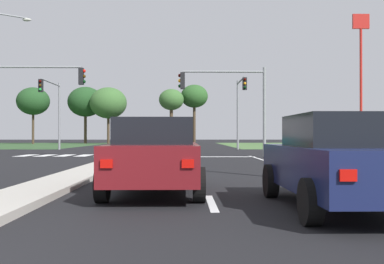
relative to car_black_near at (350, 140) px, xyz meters
The scene contains 29 objects.
ground_plane 15.83m from the car_black_near, behind, with size 200.00×200.00×0.00m, color black.
grass_verge_far_right 24.47m from the car_black_near, 66.30° to the left, with size 35.00×35.00×0.01m, color #476B38.
median_island_near 26.29m from the car_black_near, 126.59° to the right, with size 1.20×22.00×0.14m, color #ADA89E.
median_island_far 27.76m from the car_black_near, 124.39° to the left, with size 1.20×36.00×0.14m, color #ADA89E.
lane_dash_near 29.58m from the car_black_near, 114.30° to the right, with size 0.14×2.00×0.01m, color silver.
lane_dash_second 24.24m from the car_black_near, 120.15° to the right, with size 0.14×2.00×0.01m, color silver.
lane_dash_third 19.29m from the car_black_near, 129.15° to the right, with size 0.14×2.00×0.01m, color silver.
edge_line_right 21.97m from the car_black_near, 113.69° to the right, with size 0.14×24.00×0.01m, color silver.
stop_bar_near 14.98m from the car_black_near, 142.51° to the right, with size 6.40×0.50×0.01m, color silver.
crosswalk_bar_near 23.26m from the car_black_near, 161.69° to the right, with size 0.70×2.80×0.01m, color silver.
crosswalk_bar_second 22.17m from the car_black_near, 160.76° to the right, with size 0.70×2.80×0.01m, color silver.
crosswalk_bar_third 21.09m from the car_black_near, 159.73° to the right, with size 0.70×2.80×0.01m, color silver.
crosswalk_bar_fourth 20.02m from the car_black_near, 158.58° to the right, with size 0.70×2.80×0.01m, color silver.
crosswalk_bar_fifth 18.95m from the car_black_near, 157.31° to the right, with size 0.70×2.80×0.01m, color silver.
car_black_near is the anchor object (origin of this frame).
car_navy_second 29.39m from the car_black_near, 110.05° to the right, with size 2.00×4.50×1.54m.
car_teal_third 15.01m from the car_black_near, behind, with size 4.62×1.98×1.60m.
car_maroon_fourth 28.73m from the car_black_near, 117.46° to the right, with size 1.95×4.38×1.55m.
traffic_signal_near_left 23.25m from the car_black_near, 157.83° to the right, with size 5.11×0.32×5.33m.
traffic_signal_far_left 23.61m from the car_black_near, behind, with size 0.32×5.48×5.66m.
traffic_signal_far_right 9.13m from the car_black_near, 161.00° to the left, with size 0.32×4.87×5.90m.
traffic_signal_near_right 13.53m from the car_black_near, 138.93° to the right, with size 5.03×0.32×5.09m.
pedestrian_at_median 19.61m from the car_black_near, 143.59° to the left, with size 0.34×0.34×1.90m.
fastfood_pole_sign 19.04m from the car_black_near, 66.41° to the left, with size 1.80×0.40×14.44m.
treeline_second 45.65m from the car_black_near, 138.21° to the left, with size 4.55×4.55×7.93m.
treeline_third 43.94m from the car_black_near, 128.77° to the left, with size 5.22×5.22×8.41m.
treeline_fourth 39.91m from the car_black_near, 126.53° to the left, with size 5.28×5.28×8.11m.
treeline_fifth 34.74m from the car_black_near, 114.98° to the left, with size 3.55×3.55×7.82m.
treeline_sixth 35.51m from the car_black_near, 108.63° to the left, with size 3.99×3.99×8.67m.
Camera 1 is at (3.02, -3.07, 1.20)m, focal length 43.55 mm.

